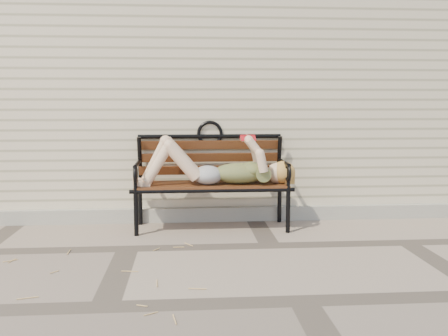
{
  "coord_description": "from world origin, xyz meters",
  "views": [
    {
      "loc": [
        0.51,
        -4.25,
        1.25
      ],
      "look_at": [
        0.87,
        0.44,
        0.64
      ],
      "focal_mm": 40.0,
      "sensor_mm": 36.0,
      "label": 1
    }
  ],
  "objects": [
    {
      "name": "garden_bench",
      "position": [
        0.77,
        0.76,
        0.6
      ],
      "size": [
        1.66,
        0.66,
        1.07
      ],
      "color": "black",
      "rests_on": "ground"
    },
    {
      "name": "reading_woman",
      "position": [
        0.78,
        0.63,
        0.64
      ],
      "size": [
        1.56,
        0.36,
        0.49
      ],
      "color": "#09333F",
      "rests_on": "ground"
    },
    {
      "name": "foundation_strip",
      "position": [
        0.0,
        0.97,
        0.07
      ],
      "size": [
        8.0,
        0.1,
        0.15
      ],
      "primitive_type": "cube",
      "color": "#AFAB9E",
      "rests_on": "ground"
    },
    {
      "name": "house_wall",
      "position": [
        0.0,
        3.0,
        1.5
      ],
      "size": [
        8.0,
        4.0,
        3.0
      ],
      "primitive_type": "cube",
      "color": "beige",
      "rests_on": "ground"
    },
    {
      "name": "ground",
      "position": [
        0.0,
        0.0,
        0.0
      ],
      "size": [
        80.0,
        80.0,
        0.0
      ],
      "primitive_type": "plane",
      "color": "gray",
      "rests_on": "ground"
    }
  ]
}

